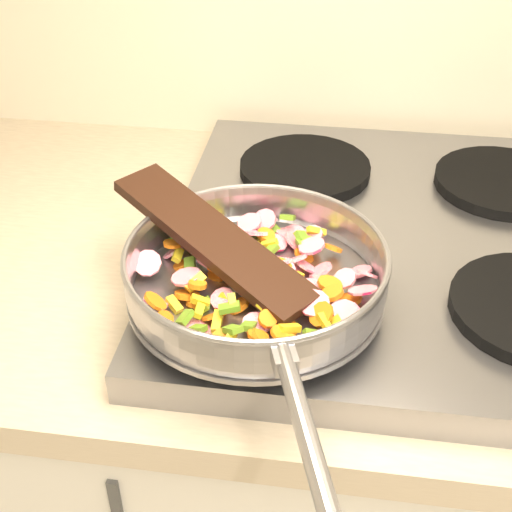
# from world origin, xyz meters

# --- Properties ---
(cooktop) EXTENTS (0.60, 0.60, 0.04)m
(cooktop) POSITION_xyz_m (-0.70, 1.67, 0.92)
(cooktop) COLOR #939399
(cooktop) RESTS_ON counter_top
(grate_fl) EXTENTS (0.19, 0.19, 0.02)m
(grate_fl) POSITION_xyz_m (-0.84, 1.52, 0.95)
(grate_fl) COLOR black
(grate_fl) RESTS_ON cooktop
(grate_bl) EXTENTS (0.19, 0.19, 0.02)m
(grate_bl) POSITION_xyz_m (-0.84, 1.81, 0.95)
(grate_bl) COLOR black
(grate_bl) RESTS_ON cooktop
(grate_br) EXTENTS (0.19, 0.19, 0.02)m
(grate_br) POSITION_xyz_m (-0.56, 1.81, 0.95)
(grate_br) COLOR black
(grate_br) RESTS_ON cooktop
(saute_pan) EXTENTS (0.33, 0.48, 0.06)m
(saute_pan) POSITION_xyz_m (-0.87, 1.50, 0.99)
(saute_pan) COLOR #9E9EA5
(saute_pan) RESTS_ON grate_fl
(vegetable_heap) EXTENTS (0.28, 0.27, 0.05)m
(vegetable_heap) POSITION_xyz_m (-0.86, 1.50, 0.98)
(vegetable_heap) COLOR #5E8E22
(vegetable_heap) RESTS_ON saute_pan
(wooden_spatula) EXTENTS (0.26, 0.21, 0.06)m
(wooden_spatula) POSITION_xyz_m (-0.92, 1.53, 1.00)
(wooden_spatula) COLOR black
(wooden_spatula) RESTS_ON saute_pan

